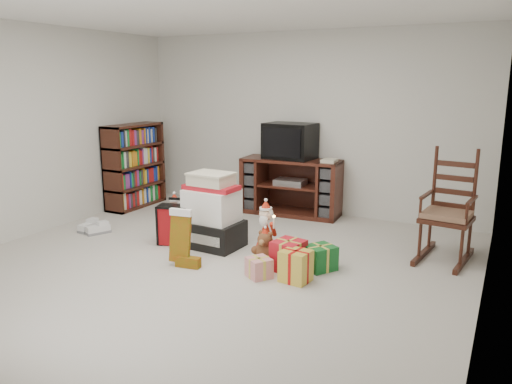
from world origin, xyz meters
TOP-DOWN VIEW (x-y plane):
  - room at (0.00, 0.00)m, footprint 5.01×5.01m
  - tv_stand at (-0.07, 2.23)m, footprint 1.40×0.57m
  - bookshelf at (-2.30, 1.59)m, footprint 0.33×1.00m
  - rocking_chair at (2.08, 1.35)m, footprint 0.57×0.85m
  - gift_pile at (-0.31, 0.54)m, footprint 0.68×0.51m
  - red_suitcase at (-0.72, 0.39)m, footprint 0.39×0.27m
  - stocking at (-0.28, -0.10)m, footprint 0.29×0.16m
  - teddy_bear at (0.47, 0.33)m, footprint 0.23×0.20m
  - santa_figurine at (0.37, 0.53)m, footprint 0.30×0.29m
  - mrs_claus_figurine at (-0.84, 0.57)m, footprint 0.27×0.26m
  - sneaker_pair at (-1.89, 0.31)m, footprint 0.37×0.31m
  - gift_cluster at (0.85, 0.13)m, footprint 0.55×0.85m
  - crt_television at (-0.11, 2.26)m, footprint 0.70×0.53m

SIDE VIEW (x-z plane):
  - sneaker_pair at x=-1.89m, z-range 0.00..0.10m
  - gift_cluster at x=0.85m, z-range 0.00..0.26m
  - teddy_bear at x=0.47m, z-range -0.02..0.32m
  - mrs_claus_figurine at x=-0.84m, z-range -0.06..0.49m
  - red_suitcase at x=-0.72m, z-range -0.04..0.50m
  - santa_figurine at x=0.37m, z-range -0.07..0.55m
  - stocking at x=-0.28m, z-range 0.00..0.59m
  - gift_pile at x=-0.31m, z-range -0.05..0.78m
  - tv_stand at x=-0.07m, z-range 0.00..0.78m
  - rocking_chair at x=2.08m, z-range -0.19..1.02m
  - bookshelf at x=-2.30m, z-range -0.02..1.20m
  - crt_television at x=-0.11m, z-range 0.78..1.27m
  - room at x=0.00m, z-range -0.01..2.51m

